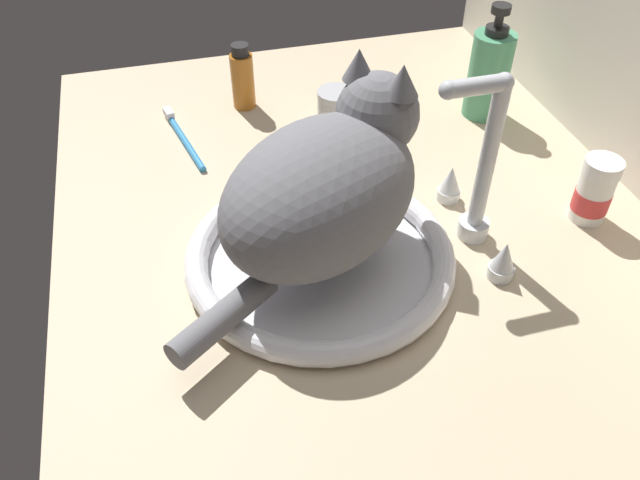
{
  "coord_description": "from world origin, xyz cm",
  "views": [
    {
      "loc": [
        59.64,
        -21.88,
        58.96
      ],
      "look_at": [
        4.6,
        -6.93,
        7.0
      ],
      "focal_mm": 36.05,
      "sensor_mm": 36.0,
      "label": 1
    }
  ],
  "objects_px": {
    "pill_bottle": "(594,192)",
    "metal_jar": "(336,107)",
    "faucet": "(479,182)",
    "toothbrush": "(183,137)",
    "amber_bottle": "(243,78)",
    "soap_pump_bottle": "(489,73)",
    "sink_basin": "(320,256)",
    "cat": "(329,184)"
  },
  "relations": [
    {
      "from": "pill_bottle",
      "to": "metal_jar",
      "type": "bearing_deg",
      "value": -140.7
    },
    {
      "from": "sink_basin",
      "to": "pill_bottle",
      "type": "bearing_deg",
      "value": 88.86
    },
    {
      "from": "metal_jar",
      "to": "pill_bottle",
      "type": "bearing_deg",
      "value": 39.3
    },
    {
      "from": "cat",
      "to": "metal_jar",
      "type": "height_order",
      "value": "cat"
    },
    {
      "from": "faucet",
      "to": "toothbrush",
      "type": "height_order",
      "value": "faucet"
    },
    {
      "from": "faucet",
      "to": "soap_pump_bottle",
      "type": "xyz_separation_m",
      "value": [
        -0.27,
        0.15,
        -0.02
      ]
    },
    {
      "from": "cat",
      "to": "soap_pump_bottle",
      "type": "relative_size",
      "value": 1.97
    },
    {
      "from": "cat",
      "to": "soap_pump_bottle",
      "type": "height_order",
      "value": "cat"
    },
    {
      "from": "sink_basin",
      "to": "metal_jar",
      "type": "relative_size",
      "value": 5.54
    },
    {
      "from": "amber_bottle",
      "to": "soap_pump_bottle",
      "type": "relative_size",
      "value": 0.6
    },
    {
      "from": "cat",
      "to": "faucet",
      "type": "bearing_deg",
      "value": 87.06
    },
    {
      "from": "sink_basin",
      "to": "soap_pump_bottle",
      "type": "bearing_deg",
      "value": 127.96
    },
    {
      "from": "amber_bottle",
      "to": "toothbrush",
      "type": "height_order",
      "value": "amber_bottle"
    },
    {
      "from": "cat",
      "to": "soap_pump_bottle",
      "type": "xyz_separation_m",
      "value": [
        -0.26,
        0.34,
        -0.04
      ]
    },
    {
      "from": "soap_pump_bottle",
      "to": "faucet",
      "type": "bearing_deg",
      "value": -28.89
    },
    {
      "from": "pill_bottle",
      "to": "amber_bottle",
      "type": "bearing_deg",
      "value": -136.19
    },
    {
      "from": "faucet",
      "to": "toothbrush",
      "type": "bearing_deg",
      "value": -133.86
    },
    {
      "from": "toothbrush",
      "to": "pill_bottle",
      "type": "bearing_deg",
      "value": 56.85
    },
    {
      "from": "cat",
      "to": "amber_bottle",
      "type": "distance_m",
      "value": 0.4
    },
    {
      "from": "cat",
      "to": "amber_bottle",
      "type": "xyz_separation_m",
      "value": [
        -0.39,
        -0.04,
        -0.06
      ]
    },
    {
      "from": "toothbrush",
      "to": "amber_bottle",
      "type": "bearing_deg",
      "value": 125.37
    },
    {
      "from": "metal_jar",
      "to": "soap_pump_bottle",
      "type": "bearing_deg",
      "value": 81.81
    },
    {
      "from": "sink_basin",
      "to": "toothbrush",
      "type": "relative_size",
      "value": 1.89
    },
    {
      "from": "metal_jar",
      "to": "faucet",
      "type": "bearing_deg",
      "value": 16.25
    },
    {
      "from": "metal_jar",
      "to": "toothbrush",
      "type": "bearing_deg",
      "value": -92.88
    },
    {
      "from": "amber_bottle",
      "to": "soap_pump_bottle",
      "type": "distance_m",
      "value": 0.39
    },
    {
      "from": "faucet",
      "to": "soap_pump_bottle",
      "type": "bearing_deg",
      "value": 151.11
    },
    {
      "from": "sink_basin",
      "to": "metal_jar",
      "type": "distance_m",
      "value": 0.33
    },
    {
      "from": "sink_basin",
      "to": "cat",
      "type": "distance_m",
      "value": 0.1
    },
    {
      "from": "faucet",
      "to": "metal_jar",
      "type": "height_order",
      "value": "faucet"
    },
    {
      "from": "pill_bottle",
      "to": "soap_pump_bottle",
      "type": "xyz_separation_m",
      "value": [
        -0.28,
        -0.02,
        0.03
      ]
    },
    {
      "from": "sink_basin",
      "to": "soap_pump_bottle",
      "type": "distance_m",
      "value": 0.45
    },
    {
      "from": "toothbrush",
      "to": "soap_pump_bottle",
      "type": "bearing_deg",
      "value": 84.47
    },
    {
      "from": "cat",
      "to": "sink_basin",
      "type": "bearing_deg",
      "value": -54.18
    },
    {
      "from": "amber_bottle",
      "to": "pill_bottle",
      "type": "distance_m",
      "value": 0.56
    },
    {
      "from": "pill_bottle",
      "to": "metal_jar",
      "type": "height_order",
      "value": "pill_bottle"
    },
    {
      "from": "soap_pump_bottle",
      "to": "pill_bottle",
      "type": "bearing_deg",
      "value": 3.57
    },
    {
      "from": "faucet",
      "to": "soap_pump_bottle",
      "type": "height_order",
      "value": "faucet"
    },
    {
      "from": "amber_bottle",
      "to": "soap_pump_bottle",
      "type": "bearing_deg",
      "value": 71.32
    },
    {
      "from": "cat",
      "to": "metal_jar",
      "type": "bearing_deg",
      "value": 162.09
    },
    {
      "from": "faucet",
      "to": "pill_bottle",
      "type": "relative_size",
      "value": 2.5
    },
    {
      "from": "soap_pump_bottle",
      "to": "toothbrush",
      "type": "height_order",
      "value": "soap_pump_bottle"
    }
  ]
}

